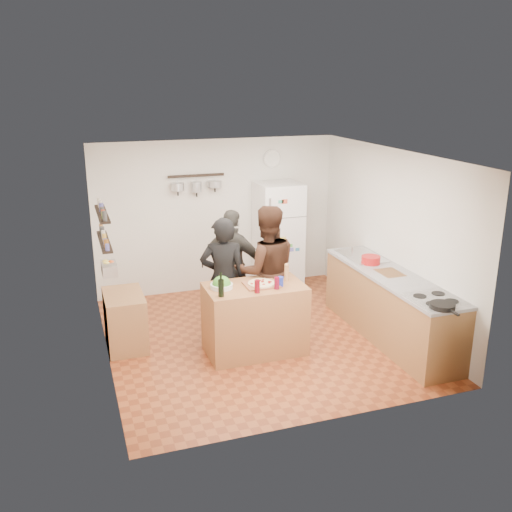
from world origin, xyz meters
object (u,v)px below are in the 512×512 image
object	(u,v)px
wall_clock	(272,159)
counter_run	(390,307)
pepper_mill	(287,274)
side_table	(125,320)
salad_bowl	(222,286)
person_left	(223,279)
red_bowl	(371,260)
fridge	(278,237)
prep_island	(255,319)
skillet	(442,306)
person_center	(266,271)
wine_bottle	(221,288)
person_back	(233,266)
salt_canister	(280,282)

from	to	relation	value
wall_clock	counter_run	bearing A→B (deg)	-74.08
pepper_mill	side_table	xyz separation A→B (m)	(-2.02, 0.65, -0.64)
salad_bowl	side_table	world-z (taller)	salad_bowl
salad_bowl	person_left	xyz separation A→B (m)	(0.16, 0.48, -0.09)
counter_run	red_bowl	xyz separation A→B (m)	(-0.05, 0.49, 0.52)
counter_run	red_bowl	bearing A→B (deg)	95.84
counter_run	fridge	world-z (taller)	fridge
counter_run	side_table	world-z (taller)	counter_run
person_left	counter_run	world-z (taller)	person_left
prep_island	skillet	xyz separation A→B (m)	(1.77, -1.40, 0.49)
skillet	side_table	world-z (taller)	skillet
prep_island	pepper_mill	bearing A→B (deg)	6.34
red_bowl	fridge	world-z (taller)	fridge
salad_bowl	fridge	bearing A→B (deg)	53.15
salad_bowl	fridge	xyz separation A→B (m)	(1.54, 2.06, -0.04)
prep_island	red_bowl	distance (m)	1.92
pepper_mill	counter_run	world-z (taller)	pepper_mill
wall_clock	side_table	world-z (taller)	wall_clock
prep_island	counter_run	world-z (taller)	prep_island
person_center	counter_run	world-z (taller)	person_center
wine_bottle	person_back	xyz separation A→B (m)	(0.52, 1.28, -0.19)
wine_bottle	side_table	world-z (taller)	wine_bottle
prep_island	side_table	bearing A→B (deg)	155.97
side_table	person_center	bearing A→B (deg)	-6.64
counter_run	person_back	bearing A→B (deg)	145.80
wall_clock	person_back	bearing A→B (deg)	-128.68
wine_bottle	salt_canister	bearing A→B (deg)	7.13
skillet	person_left	bearing A→B (deg)	136.41
salt_canister	side_table	xyz separation A→B (m)	(-1.87, 0.82, -0.61)
wine_bottle	person_left	distance (m)	0.81
red_bowl	wine_bottle	bearing A→B (deg)	-167.47
person_back	side_table	xyz separation A→B (m)	(-1.59, -0.37, -0.46)
person_left	red_bowl	world-z (taller)	person_left
prep_island	person_back	xyz separation A→B (m)	(0.02, 1.06, 0.37)
person_back	counter_run	world-z (taller)	person_back
wine_bottle	red_bowl	xyz separation A→B (m)	(2.32, 0.52, -0.04)
pepper_mill	salt_canister	size ratio (longest dim) A/B	1.53
counter_run	wine_bottle	bearing A→B (deg)	-179.33
salad_bowl	wine_bottle	bearing A→B (deg)	-106.50
person_left	wall_clock	distance (m)	2.69
wine_bottle	person_back	bearing A→B (deg)	67.86
salad_bowl	person_center	xyz separation A→B (m)	(0.75, 0.43, -0.03)
pepper_mill	skillet	world-z (taller)	pepper_mill
salt_canister	side_table	bearing A→B (deg)	156.32
pepper_mill	person_back	size ratio (longest dim) A/B	0.11
person_back	skillet	bearing A→B (deg)	163.57
salt_canister	skillet	xyz separation A→B (m)	(1.47, -1.28, -0.02)
skillet	salt_canister	bearing A→B (deg)	138.88
counter_run	wall_clock	bearing A→B (deg)	105.92
pepper_mill	person_back	distance (m)	1.11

